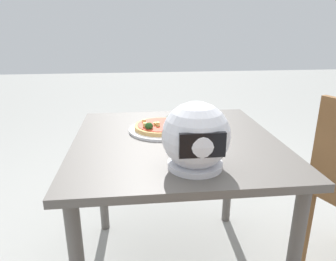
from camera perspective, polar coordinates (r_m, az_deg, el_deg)
The scene contains 4 objects.
dining_table at distance 1.38m, azimuth 1.45°, elevation -5.23°, with size 0.88×0.91×0.72m.
pizza_plate at distance 1.44m, azimuth -1.38°, elevation 0.16°, with size 0.30×0.30×0.01m, color white.
pizza at distance 1.44m, azimuth -1.29°, elevation 0.88°, with size 0.24×0.24×0.05m.
motorcycle_helmet at distance 1.05m, azimuth 5.18°, elevation -1.25°, with size 0.23×0.23×0.23m.
Camera 1 is at (0.17, 1.25, 1.19)m, focal length 32.97 mm.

